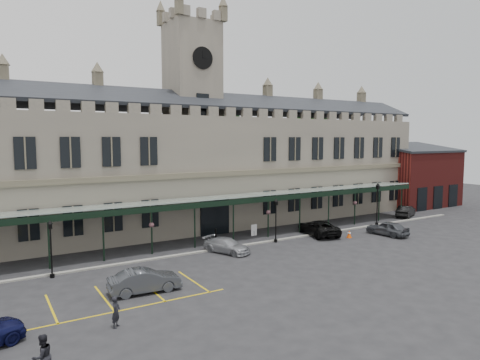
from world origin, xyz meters
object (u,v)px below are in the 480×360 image
clock_tower (192,108)px  car_right_a (387,228)px  car_taxi (227,245)px  person_b (42,356)px  car_left_b (145,281)px  lamp_post_left (51,244)px  person_a (116,312)px  car_van (318,228)px  station_building (193,168)px  lamp_post_mid (276,216)px  sign_board (254,230)px  car_right_b (406,211)px  lamp_post_right (377,200)px

clock_tower → car_right_a: (14.74, -14.44, -12.39)m
car_taxi → person_b: (-15.91, -12.84, 0.28)m
car_left_b → clock_tower: bearing=-29.7°
lamp_post_left → car_taxi: 13.89m
lamp_post_left → car_left_b: bearing=-52.9°
lamp_post_left → person_a: bearing=-80.7°
clock_tower → person_a: 28.60m
car_van → station_building: bearing=-37.9°
clock_tower → car_van: 18.59m
clock_tower → person_b: 32.97m
lamp_post_left → person_a: size_ratio=2.52×
lamp_post_left → car_left_b: lamp_post_left is taller
station_building → car_van: 14.96m
car_left_b → car_van: car_van is taller
station_building → person_a: bearing=-124.2°
clock_tower → lamp_post_mid: size_ratio=5.95×
lamp_post_mid → car_right_a: (11.34, -3.53, -1.75)m
clock_tower → sign_board: size_ratio=21.77×
lamp_post_left → car_taxi: lamp_post_left is taller
car_taxi → car_right_b: car_right_b is taller
station_building → person_b: bearing=-126.8°
car_right_a → person_b: person_b is taller
car_right_a → car_right_b: (10.26, 5.70, -0.01)m
car_right_a → car_van: bearing=-40.0°
clock_tower → car_van: (8.85, -10.70, -12.36)m
clock_tower → car_left_b: (-11.50, -17.24, -12.36)m
car_right_a → person_a: person_a is taller
person_b → car_right_b: bearing=174.7°
lamp_post_right → person_a: size_ratio=2.96×
car_van → lamp_post_left: bearing=13.2°
lamp_post_mid → car_right_a: bearing=-17.3°
clock_tower → lamp_post_left: (-16.15, -11.11, -10.68)m
station_building → person_b: station_building is taller
clock_tower → car_taxi: (-2.39, -11.72, -12.48)m
lamp_post_mid → person_b: 25.68m
car_taxi → person_a: person_a is taller
car_taxi → car_right_b: size_ratio=1.00×
car_taxi → lamp_post_right: bearing=-19.9°
station_building → clock_tower: size_ratio=2.42×
car_left_b → person_b: bearing=141.1°
car_van → sign_board: bearing=-16.5°
sign_board → car_right_b: size_ratio=0.26×
sign_board → car_van: car_van is taller
lamp_post_left → car_right_a: bearing=-6.2°
station_building → lamp_post_mid: 12.02m
clock_tower → car_right_b: bearing=-19.3°
lamp_post_right → car_right_a: lamp_post_right is taller
car_right_b → lamp_post_mid: bearing=70.6°
person_b → lamp_post_right: bearing=176.0°
lamp_post_right → car_van: bearing=-178.2°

